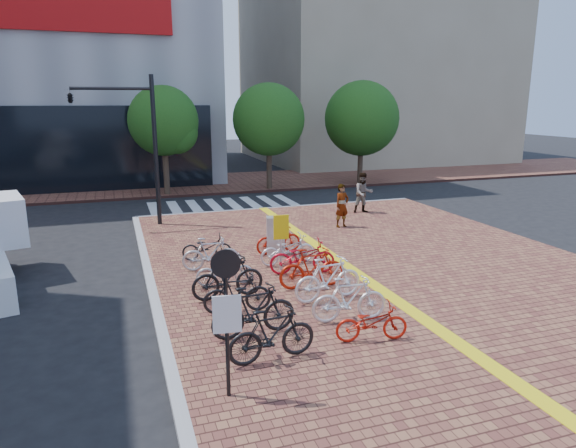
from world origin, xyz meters
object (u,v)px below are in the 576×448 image
object	(u,v)px
bike_10	(312,268)
notice_sign	(227,306)
bike_4	(225,270)
bike_13	(278,239)
yellow_sign	(281,232)
bike_12	(288,250)
bike_7	(372,323)
traffic_light_pole	(117,123)
bike_3	(228,277)
utility_box	(276,236)
bike_9	(328,279)
bike_1	(254,311)
bike_8	(349,299)
pedestrian_a	(342,206)
bike_6	(207,247)
pedestrian_b	(363,193)
bike_0	(272,335)
bike_5	(211,254)
bike_11	(302,257)
bike_2	(237,293)

from	to	relation	value
bike_10	notice_sign	bearing A→B (deg)	146.15
bike_4	bike_13	bearing A→B (deg)	-39.69
yellow_sign	bike_12	bearing A→B (deg)	51.88
bike_7	traffic_light_pole	distance (m)	14.09
bike_3	utility_box	xyz separation A→B (m)	(2.38, 3.38, 0.08)
bike_12	yellow_sign	distance (m)	0.95
bike_9	bike_4	bearing A→B (deg)	42.18
bike_1	notice_sign	world-z (taller)	notice_sign
bike_3	bike_8	size ratio (longest dim) A/B	1.06
yellow_sign	bike_10	bearing A→B (deg)	-78.92
pedestrian_a	yellow_sign	size ratio (longest dim) A/B	1.03
bike_9	traffic_light_pole	xyz separation A→B (m)	(-4.80, 10.24, 3.65)
bike_6	bike_13	bearing A→B (deg)	-82.52
bike_3	bike_4	world-z (taller)	bike_3
bike_3	bike_6	size ratio (longest dim) A/B	1.20
bike_3	notice_sign	xyz separation A→B (m)	(-0.99, -4.59, 1.13)
bike_6	bike_8	size ratio (longest dim) A/B	0.88
bike_6	pedestrian_b	bearing A→B (deg)	-50.01
bike_3	notice_sign	distance (m)	4.83
bike_3	bike_9	distance (m)	2.64
bike_4	bike_8	size ratio (longest dim) A/B	0.89
notice_sign	yellow_sign	bearing A→B (deg)	64.44
notice_sign	bike_10	bearing A→B (deg)	53.73
bike_0	bike_5	size ratio (longest dim) A/B	1.07
yellow_sign	bike_11	bearing A→B (deg)	-46.00
bike_8	bike_12	xyz separation A→B (m)	(0.03, 4.61, -0.07)
bike_1	bike_11	world-z (taller)	bike_1
bike_0	bike_6	bearing A→B (deg)	-4.67
bike_3	traffic_light_pole	size ratio (longest dim) A/B	0.32
bike_9	bike_10	world-z (taller)	bike_9
bike_8	pedestrian_b	world-z (taller)	pedestrian_b
bike_7	bike_6	bearing A→B (deg)	29.18
bike_13	utility_box	bearing A→B (deg)	124.48
bike_6	bike_7	world-z (taller)	bike_6
traffic_light_pole	bike_13	bearing A→B (deg)	-49.74
bike_7	pedestrian_a	world-z (taller)	pedestrian_a
bike_0	bike_2	world-z (taller)	bike_0
bike_8	bike_9	xyz separation A→B (m)	(0.05, 1.38, 0.04)
bike_5	bike_11	world-z (taller)	same
bike_1	bike_6	world-z (taller)	bike_1
bike_12	bike_4	bearing A→B (deg)	114.05
pedestrian_b	traffic_light_pole	bearing A→B (deg)	-175.40
bike_2	bike_4	size ratio (longest dim) A/B	1.03
bike_5	traffic_light_pole	bearing A→B (deg)	24.77
bike_4	bike_11	world-z (taller)	bike_11
bike_10	pedestrian_a	bearing A→B (deg)	-28.72
yellow_sign	notice_sign	distance (m)	7.07
pedestrian_b	bike_1	bearing A→B (deg)	-118.56
bike_10	pedestrian_a	world-z (taller)	pedestrian_a
bike_10	bike_13	world-z (taller)	bike_10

